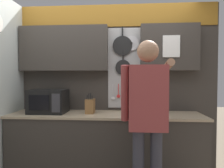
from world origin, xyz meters
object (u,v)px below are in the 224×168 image
object	(u,v)px
knife_block	(90,106)
utensil_crock	(144,108)
microwave	(48,101)
person	(147,111)

from	to	relation	value
knife_block	utensil_crock	bearing A→B (deg)	0.02
microwave	knife_block	world-z (taller)	microwave
utensil_crock	knife_block	bearing A→B (deg)	-179.98
microwave	knife_block	size ratio (longest dim) A/B	1.75
knife_block	utensil_crock	xyz separation A→B (m)	(0.72, 0.00, -0.02)
microwave	utensil_crock	bearing A→B (deg)	0.05
microwave	person	xyz separation A→B (m)	(1.28, -0.59, -0.01)
microwave	person	size ratio (longest dim) A/B	0.27
microwave	utensil_crock	xyz separation A→B (m)	(1.30, 0.00, -0.08)
microwave	knife_block	distance (m)	0.58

